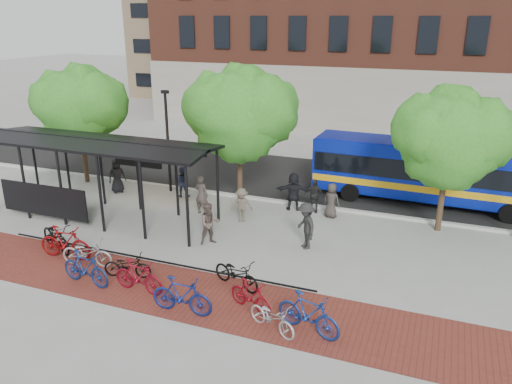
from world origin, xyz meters
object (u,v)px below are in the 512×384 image
(tree_b, at_px, (242,110))
(bike_11, at_px, (308,314))
(bike_9, at_px, (251,296))
(pedestrian_4, at_px, (314,196))
(lamp_post_left, at_px, (168,139))
(pedestrian_1, at_px, (201,195))
(pedestrian_2, at_px, (182,182))
(pedestrian_5, at_px, (294,192))
(bike_4, at_px, (127,266))
(pedestrian_3, at_px, (242,205))
(bike_2, at_px, (87,253))
(pedestrian_0, at_px, (117,176))
(bike_10, at_px, (272,317))
(bike_7, at_px, (182,296))
(pedestrian_8, at_px, (210,224))
(bike_5, at_px, (138,276))
(pedestrian_6, at_px, (332,200))
(tree_a, at_px, (80,103))
(bike_0, at_px, (56,236))
(bike_8, at_px, (236,273))
(bike_1, at_px, (65,243))
(bus, at_px, (431,169))
(tree_c, at_px, (452,135))
(bus_shelter, at_px, (96,151))
(pedestrian_9, at_px, (306,226))
(bike_3, at_px, (85,268))

(tree_b, distance_m, bike_11, 11.32)
(bike_9, distance_m, pedestrian_4, 8.60)
(lamp_post_left, relative_size, pedestrian_1, 2.82)
(pedestrian_2, xyz_separation_m, pedestrian_5, (5.65, 0.28, 0.12))
(pedestrian_4, distance_m, pedestrian_5, 0.96)
(bike_4, height_order, pedestrian_3, pedestrian_3)
(bike_2, xyz_separation_m, pedestrian_0, (-3.76, 7.04, 0.36))
(bike_10, bearing_deg, bike_2, 104.47)
(bike_7, distance_m, pedestrian_8, 4.91)
(lamp_post_left, height_order, pedestrian_3, lamp_post_left)
(bike_5, xyz_separation_m, pedestrian_2, (-3.12, 8.52, 0.21))
(pedestrian_6, bearing_deg, lamp_post_left, 12.59)
(tree_a, bearing_deg, pedestrian_0, -19.10)
(lamp_post_left, xyz_separation_m, bike_0, (-0.59, -7.53, -2.19))
(bike_8, bearing_deg, bike_5, 136.54)
(bike_1, height_order, bike_8, bike_1)
(bike_8, bearing_deg, pedestrian_4, 14.77)
(bike_2, bearing_deg, bus, -53.69)
(bike_1, xyz_separation_m, pedestrian_1, (2.68, 5.76, 0.28))
(lamp_post_left, bearing_deg, tree_c, -1.10)
(bike_4, bearing_deg, tree_c, -64.54)
(tree_c, xyz_separation_m, bike_5, (-8.98, -8.79, -3.50))
(tree_a, bearing_deg, pedestrian_4, 0.45)
(tree_b, xyz_separation_m, bike_1, (-3.86, -7.72, -3.83))
(bike_4, relative_size, pedestrian_1, 0.92)
(bike_9, relative_size, bike_10, 0.96)
(tree_a, relative_size, pedestrian_1, 3.40)
(pedestrian_5, bearing_deg, pedestrian_2, -13.41)
(bike_7, bearing_deg, tree_a, 47.51)
(bike_9, bearing_deg, bike_10, -106.83)
(bus, relative_size, bike_0, 5.19)
(bus_shelter, bearing_deg, pedestrian_2, 59.23)
(pedestrian_9, bearing_deg, bike_11, -23.37)
(bike_10, height_order, pedestrian_9, pedestrian_9)
(bus_shelter, relative_size, tree_c, 1.79)
(bike_4, xyz_separation_m, bike_9, (4.70, -0.39, 0.06))
(bike_3, xyz_separation_m, pedestrian_1, (0.73, 7.06, 0.32))
(tree_b, bearing_deg, lamp_post_left, 176.50)
(bike_11, height_order, pedestrian_5, pedestrian_5)
(pedestrian_0, bearing_deg, tree_b, -41.63)
(bike_1, xyz_separation_m, pedestrian_5, (6.41, 7.73, 0.26))
(bike_1, bearing_deg, pedestrian_9, -69.04)
(tree_c, xyz_separation_m, pedestrian_1, (-10.17, -1.95, -3.15))
(tree_c, relative_size, bike_3, 3.00)
(bike_2, relative_size, pedestrian_2, 1.26)
(tree_a, height_order, lamp_post_left, tree_a)
(bike_5, distance_m, pedestrian_6, 9.59)
(bike_11, relative_size, pedestrian_8, 1.21)
(bike_9, xyz_separation_m, pedestrian_0, (-10.30, 7.63, 0.38))
(bike_0, relative_size, pedestrian_8, 1.25)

